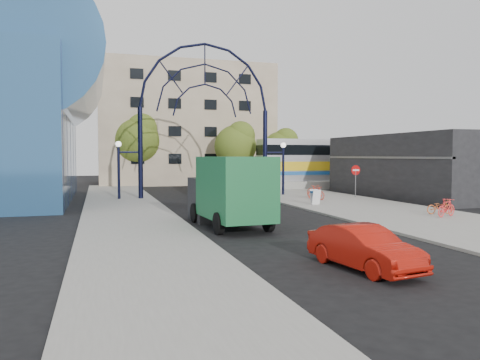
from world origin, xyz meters
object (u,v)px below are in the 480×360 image
object	(u,v)px
tree_north_a	(237,144)
city_bus	(225,178)
bike_far_a	(440,207)
black_suv	(231,199)
tree_north_c	(282,147)
do_not_enter_sign	(356,173)
bike_near_a	(312,191)
green_truck	(229,192)
gateway_arch	(205,89)
stop_sign	(271,173)
street_name_sign	(273,171)
red_sedan	(364,248)
bike_far_b	(446,208)
sandwich_board	(315,195)
tree_north_b	(138,138)
train_car	(371,160)
bike_near_b	(316,193)

from	to	relation	value
tree_north_a	city_bus	xyz separation A→B (m)	(-4.54, -12.05, -3.07)
tree_north_a	bike_far_a	xyz separation A→B (m)	(3.84, -26.50, -4.08)
tree_north_a	black_suv	bearing A→B (deg)	-107.52
tree_north_c	black_suv	world-z (taller)	tree_north_c
do_not_enter_sign	bike_near_a	world-z (taller)	do_not_enter_sign
do_not_enter_sign	black_suv	distance (m)	12.06
tree_north_c	green_truck	distance (m)	32.23
bike_near_a	bike_far_a	distance (m)	11.44
bike_far_a	gateway_arch	bearing A→B (deg)	41.37
bike_near_a	stop_sign	bearing A→B (deg)	155.96
street_name_sign	bike_near_a	xyz separation A→B (m)	(2.45, -1.97, -1.52)
gateway_arch	red_sedan	world-z (taller)	gateway_arch
do_not_enter_sign	black_suv	xyz separation A→B (m)	(-11.23, -4.19, -1.33)
gateway_arch	bike_far_b	bearing A→B (deg)	-58.74
street_name_sign	city_bus	distance (m)	3.89
bike_far_a	bike_far_b	distance (m)	1.17
black_suv	bike_far_b	bearing A→B (deg)	-36.56
sandwich_board	bike_far_a	xyz separation A→B (m)	(4.37, -6.55, -0.22)
gateway_arch	tree_north_c	distance (m)	18.95
gateway_arch	tree_north_c	bearing A→B (deg)	48.96
sandwich_board	tree_north_b	world-z (taller)	tree_north_b
do_not_enter_sign	bike_far_a	xyz separation A→B (m)	(-1.03, -10.57, -1.45)
street_name_sign	tree_north_c	size ratio (longest dim) A/B	0.43
do_not_enter_sign	bike_far_a	size ratio (longest dim) A/B	1.61
red_sedan	gateway_arch	bearing A→B (deg)	79.41
bike_far_a	bike_near_a	bearing A→B (deg)	18.68
train_car	bike_far_b	size ratio (longest dim) A/B	15.61
do_not_enter_sign	street_name_sign	world-z (taller)	street_name_sign
sandwich_board	tree_north_b	bearing A→B (deg)	111.59
tree_north_b	green_truck	xyz separation A→B (m)	(1.66, -30.74, -3.62)
street_name_sign	train_car	size ratio (longest dim) A/B	0.11
stop_sign	green_truck	distance (m)	14.61
bike_near_a	bike_far_b	bearing A→B (deg)	-79.92
red_sedan	bike_far_b	size ratio (longest dim) A/B	2.43
sandwich_board	train_car	xyz separation A→B (m)	(14.40, 16.02, 2.16)
tree_north_b	black_suv	bearing A→B (deg)	-81.39
bike_near_b	city_bus	bearing A→B (deg)	119.80
street_name_sign	red_sedan	bearing A→B (deg)	-104.53
sandwich_board	bike_near_b	world-z (taller)	bike_near_b
black_suv	street_name_sign	bearing A→B (deg)	52.27
train_car	green_truck	bearing A→B (deg)	-134.25
do_not_enter_sign	red_sedan	xyz separation A→B (m)	(-11.65, -19.98, -1.33)
stop_sign	street_name_sign	distance (m)	0.74
tree_north_b	black_suv	xyz separation A→B (m)	(3.65, -24.11, -4.62)
gateway_arch	stop_sign	size ratio (longest dim) A/B	5.46
tree_north_b	city_bus	distance (m)	17.36
sandwich_board	tree_north_a	distance (m)	20.33
bike_far_a	stop_sign	bearing A→B (deg)	29.35
bike_near_a	tree_north_a	bearing A→B (deg)	97.25
train_car	bike_near_a	world-z (taller)	train_car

